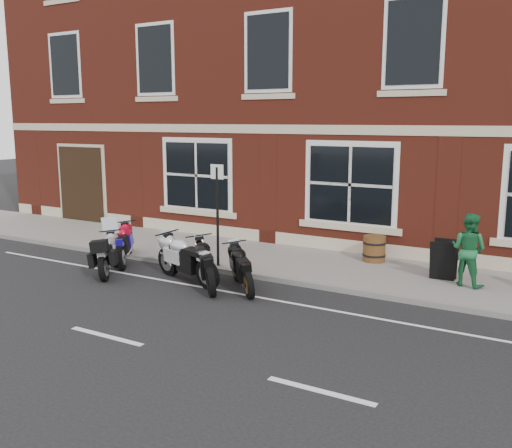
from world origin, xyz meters
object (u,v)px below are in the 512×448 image
object	(u,v)px
moto_naked_black	(207,262)
parking_sign	(217,208)
moto_sport_black	(243,266)
a_board_sign	(444,260)
moto_touring_silver	(111,252)
pedestrian_right	(469,250)
moto_sport_silver	(187,257)
barrel_planter	(374,249)
moto_sport_red	(126,243)

from	to	relation	value
moto_naked_black	parking_sign	size ratio (longest dim) A/B	0.67
moto_sport_black	a_board_sign	xyz separation A→B (m)	(3.72, 2.55, 0.07)
moto_touring_silver	pedestrian_right	bearing A→B (deg)	-13.35
moto_touring_silver	moto_sport_silver	world-z (taller)	moto_touring_silver
moto_sport_silver	a_board_sign	distance (m)	5.80
moto_sport_silver	moto_sport_black	bearing A→B (deg)	-65.55
pedestrian_right	barrel_planter	bearing A→B (deg)	-7.32
pedestrian_right	parking_sign	xyz separation A→B (m)	(-5.62, -1.28, 0.64)
pedestrian_right	a_board_sign	size ratio (longest dim) A/B	1.77
moto_sport_red	barrel_planter	size ratio (longest dim) A/B	2.67
moto_naked_black	moto_sport_silver	bearing A→B (deg)	131.07
moto_sport_black	moto_sport_silver	bearing A→B (deg)	143.35
moto_sport_silver	moto_naked_black	size ratio (longest dim) A/B	1.28
barrel_planter	moto_touring_silver	bearing A→B (deg)	-144.06
pedestrian_right	moto_sport_silver	bearing A→B (deg)	39.63
moto_touring_silver	a_board_sign	size ratio (longest dim) A/B	1.88
a_board_sign	parking_sign	world-z (taller)	parking_sign
parking_sign	a_board_sign	bearing A→B (deg)	16.38
moto_naked_black	parking_sign	world-z (taller)	parking_sign
barrel_planter	parking_sign	xyz separation A→B (m)	(-3.19, -2.34, 1.11)
moto_sport_red	moto_sport_black	bearing A→B (deg)	-41.86
moto_touring_silver	moto_naked_black	world-z (taller)	moto_touring_silver
moto_sport_red	pedestrian_right	distance (m)	8.32
moto_sport_silver	pedestrian_right	size ratio (longest dim) A/B	1.35
pedestrian_right	parking_sign	size ratio (longest dim) A/B	0.64
moto_sport_black	moto_touring_silver	bearing A→B (deg)	144.81
pedestrian_right	parking_sign	world-z (taller)	parking_sign
moto_sport_silver	parking_sign	xyz separation A→B (m)	(0.06, 1.18, 0.99)
moto_touring_silver	pedestrian_right	distance (m)	8.23
moto_naked_black	barrel_planter	size ratio (longest dim) A/B	2.57
moto_sport_red	moto_sport_silver	bearing A→B (deg)	-49.30
barrel_planter	a_board_sign	bearing A→B (deg)	-23.41
moto_sport_black	parking_sign	size ratio (longest dim) A/B	0.61
moto_naked_black	barrel_planter	world-z (taller)	moto_naked_black
moto_sport_black	moto_sport_silver	world-z (taller)	moto_sport_silver
moto_sport_silver	parking_sign	world-z (taller)	parking_sign
moto_sport_red	barrel_planter	bearing A→B (deg)	-7.89
moto_touring_silver	moto_sport_black	bearing A→B (deg)	-25.28
moto_sport_black	parking_sign	xyz separation A→B (m)	(-1.35, 1.02, 1.05)
moto_sport_red	pedestrian_right	size ratio (longest dim) A/B	1.10
a_board_sign	barrel_planter	bearing A→B (deg)	151.75
moto_sport_red	a_board_sign	size ratio (longest dim) A/B	1.94
moto_sport_black	moto_sport_silver	distance (m)	1.42
moto_touring_silver	barrel_planter	world-z (taller)	moto_touring_silver
moto_sport_black	pedestrian_right	xyz separation A→B (m)	(4.27, 2.30, 0.41)
moto_sport_black	pedestrian_right	world-z (taller)	pedestrian_right
moto_sport_black	pedestrian_right	bearing A→B (deg)	-14.70
a_board_sign	barrel_planter	xyz separation A→B (m)	(-1.89, 0.82, -0.12)
a_board_sign	moto_sport_red	bearing A→B (deg)	-169.36
moto_sport_black	barrel_planter	size ratio (longest dim) A/B	2.31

